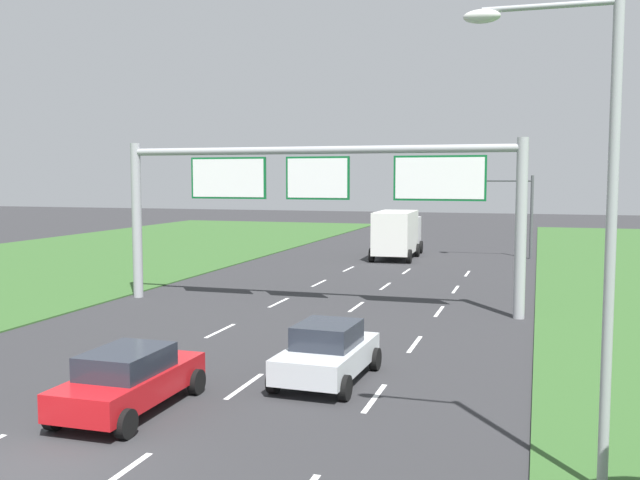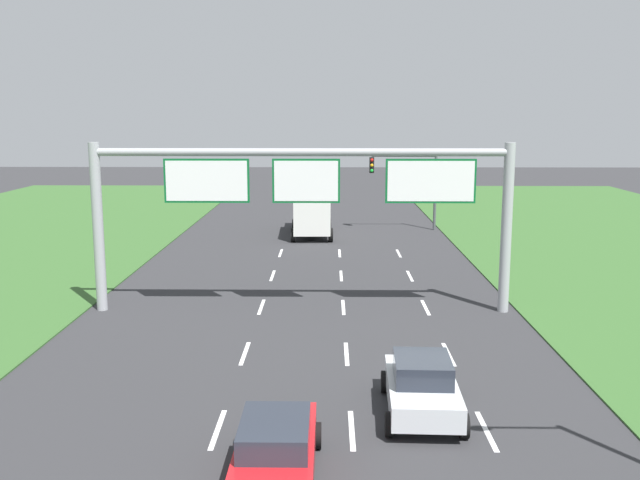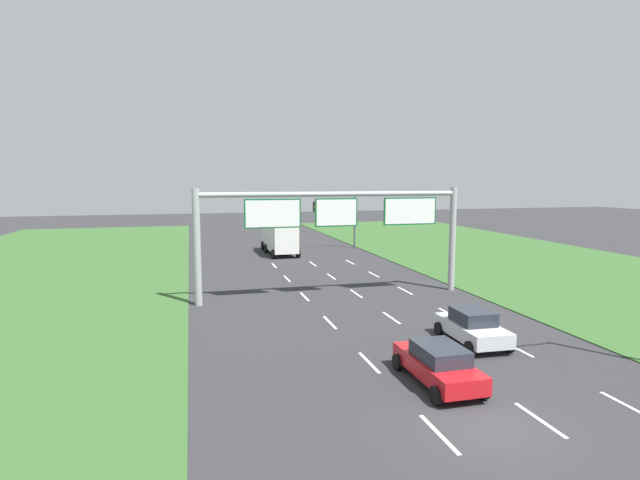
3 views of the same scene
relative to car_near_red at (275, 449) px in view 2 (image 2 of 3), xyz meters
The scene contains 8 objects.
lane_dashes_inner_left 3.25m from the car_near_red, 122.93° to the left, with size 0.14×50.40×0.01m.
lane_dashes_inner_right 3.29m from the car_near_red, 56.13° to the left, with size 0.14×50.40×0.01m.
lane_dashes_slip 5.96m from the car_near_red, 26.68° to the left, with size 0.14×50.40×0.01m.
car_near_red is the anchor object (origin of this frame).
car_mid_lane 5.29m from the car_near_red, 45.25° to the left, with size 2.24×4.11×1.59m.
box_truck 33.33m from the car_near_red, 90.07° to the left, with size 2.85×7.48×3.20m.
sign_gantry 14.73m from the car_near_red, 88.99° to the left, with size 17.24×0.44×7.00m.
traffic_light_mast 36.19m from the car_near_red, 79.30° to the left, with size 4.76×0.49×5.60m.
Camera 2 is at (1.16, -11.40, 8.10)m, focal length 40.00 mm.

